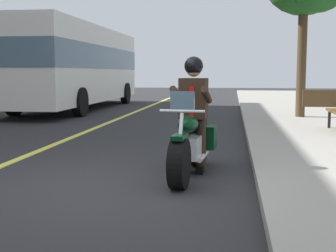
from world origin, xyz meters
TOP-DOWN VIEW (x-y plane):
  - ground_plane at (0.00, 0.00)m, footprint 80.00×80.00m
  - motorcycle_main at (-0.97, 1.08)m, footprint 2.22×0.71m
  - rider_main at (-1.15, 1.10)m, footprint 0.65×0.59m
  - bus_near at (-12.73, -4.69)m, footprint 11.05×2.70m

SIDE VIEW (x-z plane):
  - ground_plane at x=0.00m, z-range 0.00..0.00m
  - motorcycle_main at x=-0.97m, z-range -0.18..1.08m
  - rider_main at x=-1.15m, z-range 0.17..1.91m
  - bus_near at x=-12.73m, z-range 0.22..3.52m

